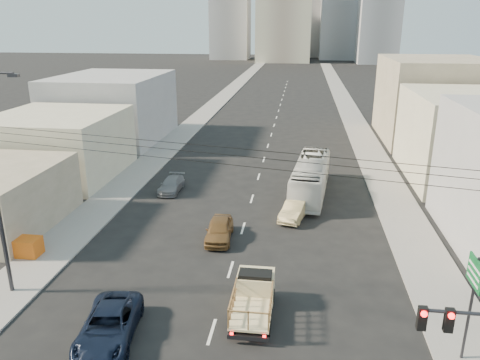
% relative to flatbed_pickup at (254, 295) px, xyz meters
% --- Properties ---
extents(ground, '(420.00, 420.00, 0.00)m').
position_rel_flatbed_pickup_xyz_m(ground, '(-1.82, -3.68, -1.09)').
color(ground, black).
rests_on(ground, ground).
extents(sidewalk_left, '(3.50, 180.00, 0.12)m').
position_rel_flatbed_pickup_xyz_m(sidewalk_left, '(-13.57, 66.32, -1.03)').
color(sidewalk_left, gray).
rests_on(sidewalk_left, ground).
extents(sidewalk_right, '(3.50, 180.00, 0.12)m').
position_rel_flatbed_pickup_xyz_m(sidewalk_right, '(9.93, 66.32, -1.03)').
color(sidewalk_right, gray).
rests_on(sidewalk_right, ground).
extents(lane_dashes, '(0.15, 104.00, 0.01)m').
position_rel_flatbed_pickup_xyz_m(lane_dashes, '(-1.82, 49.32, -1.09)').
color(lane_dashes, silver).
rests_on(lane_dashes, ground).
extents(flatbed_pickup, '(1.95, 4.41, 1.90)m').
position_rel_flatbed_pickup_xyz_m(flatbed_pickup, '(0.00, 0.00, 0.00)').
color(flatbed_pickup, beige).
rests_on(flatbed_pickup, ground).
extents(navy_pickup, '(3.08, 5.49, 1.45)m').
position_rel_flatbed_pickup_xyz_m(navy_pickup, '(-6.44, -2.83, -0.37)').
color(navy_pickup, black).
rests_on(navy_pickup, ground).
extents(city_bus, '(3.70, 11.15, 3.05)m').
position_rel_flatbed_pickup_xyz_m(city_bus, '(3.00, 18.13, 0.43)').
color(city_bus, silver).
rests_on(city_bus, ground).
extents(sedan_brown, '(1.91, 4.29, 1.43)m').
position_rel_flatbed_pickup_xyz_m(sedan_brown, '(-3.20, 8.31, -0.38)').
color(sedan_brown, brown).
rests_on(sedan_brown, ground).
extents(sedan_tan, '(2.49, 4.44, 1.38)m').
position_rel_flatbed_pickup_xyz_m(sedan_tan, '(1.81, 12.69, -0.40)').
color(sedan_tan, tan).
rests_on(sedan_tan, ground).
extents(sedan_grey, '(1.71, 4.10, 1.18)m').
position_rel_flatbed_pickup_xyz_m(sedan_grey, '(-9.01, 17.27, -0.50)').
color(sedan_grey, slate).
rests_on(sedan_grey, ground).
extents(green_sign, '(0.18, 1.60, 5.00)m').
position_rel_flatbed_pickup_xyz_m(green_sign, '(9.34, -2.18, 2.65)').
color(green_sign, '#2D2D33').
rests_on(green_sign, ground).
extents(overhead_wires, '(23.01, 5.02, 0.72)m').
position_rel_flatbed_pickup_xyz_m(overhead_wires, '(-1.82, -2.18, 7.87)').
color(overhead_wires, black).
rests_on(overhead_wires, ground).
extents(crate_stack, '(1.80, 1.20, 1.14)m').
position_rel_flatbed_pickup_xyz_m(crate_stack, '(-14.82, 4.27, -0.40)').
color(crate_stack, '#D75C14').
rests_on(crate_stack, sidewalk_left).
extents(bldg_right_mid, '(11.00, 14.00, 8.00)m').
position_rel_flatbed_pickup_xyz_m(bldg_right_mid, '(17.68, 24.32, 2.91)').
color(bldg_right_mid, '#BDB598').
rests_on(bldg_right_mid, ground).
extents(bldg_right_far, '(12.00, 16.00, 10.00)m').
position_rel_flatbed_pickup_xyz_m(bldg_right_far, '(18.18, 40.32, 3.91)').
color(bldg_right_far, gray).
rests_on(bldg_right_far, ground).
extents(bldg_left_mid, '(11.00, 12.00, 6.00)m').
position_rel_flatbed_pickup_xyz_m(bldg_left_mid, '(-20.82, 20.32, 1.91)').
color(bldg_left_mid, '#BDB598').
rests_on(bldg_left_mid, ground).
extents(bldg_left_far, '(12.00, 16.00, 8.00)m').
position_rel_flatbed_pickup_xyz_m(bldg_left_far, '(-21.32, 35.32, 2.91)').
color(bldg_left_far, '#949496').
rests_on(bldg_left_far, ground).
extents(midrise_ne, '(16.00, 16.00, 40.00)m').
position_rel_flatbed_pickup_xyz_m(midrise_ne, '(16.18, 181.32, 18.91)').
color(midrise_ne, gray).
rests_on(midrise_ne, ground).
extents(midrise_nw, '(15.00, 15.00, 34.00)m').
position_rel_flatbed_pickup_xyz_m(midrise_nw, '(-27.82, 176.32, 15.91)').
color(midrise_nw, gray).
rests_on(midrise_nw, ground).
extents(midrise_back, '(18.00, 18.00, 44.00)m').
position_rel_flatbed_pickup_xyz_m(midrise_back, '(4.18, 196.32, 20.91)').
color(midrise_back, '#949496').
rests_on(midrise_back, ground).
extents(midrise_east, '(14.00, 14.00, 28.00)m').
position_rel_flatbed_pickup_xyz_m(midrise_east, '(28.18, 161.32, 12.91)').
color(midrise_east, gray).
rests_on(midrise_east, ground).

